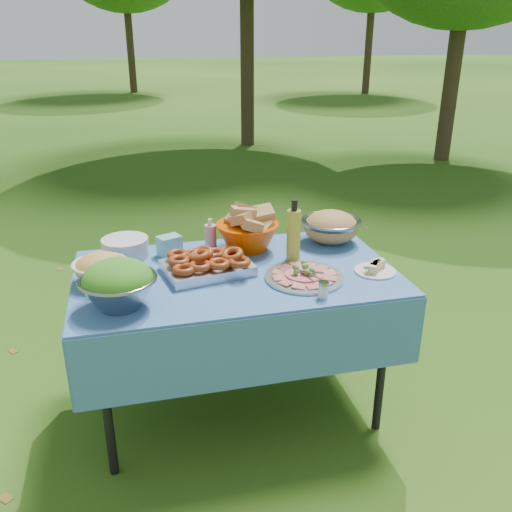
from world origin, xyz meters
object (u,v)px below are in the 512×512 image
at_px(plate_stack, 125,247).
at_px(pasta_bowl_steel, 331,226).
at_px(charcuterie_platter, 305,270).
at_px(salad_bowl, 118,284).
at_px(bread_bowl, 248,229).
at_px(oil_bottle, 294,230).
at_px(picnic_table, 237,342).

relative_size(plate_stack, pasta_bowl_steel, 0.73).
bearing_deg(charcuterie_platter, salad_bowl, -174.43).
height_order(plate_stack, bread_bowl, bread_bowl).
relative_size(bread_bowl, oil_bottle, 1.05).
height_order(picnic_table, oil_bottle, oil_bottle).
bearing_deg(pasta_bowl_steel, plate_stack, 177.77).
xyz_separation_m(charcuterie_platter, oil_bottle, (0.02, 0.22, 0.11)).
distance_m(salad_bowl, oil_bottle, 0.88).
xyz_separation_m(salad_bowl, bread_bowl, (0.64, 0.49, 0.01)).
xyz_separation_m(bread_bowl, oil_bottle, (0.18, -0.19, 0.04)).
relative_size(picnic_table, oil_bottle, 4.85).
xyz_separation_m(pasta_bowl_steel, charcuterie_platter, (-0.28, -0.42, -0.04)).
bearing_deg(plate_stack, pasta_bowl_steel, -2.23).
height_order(bread_bowl, oil_bottle, oil_bottle).
xyz_separation_m(picnic_table, pasta_bowl_steel, (0.57, 0.27, 0.46)).
xyz_separation_m(bread_bowl, pasta_bowl_steel, (0.45, 0.01, -0.02)).
height_order(pasta_bowl_steel, oil_bottle, oil_bottle).
bearing_deg(picnic_table, salad_bowl, -156.37).
bearing_deg(bread_bowl, pasta_bowl_steel, 0.85).
xyz_separation_m(bread_bowl, charcuterie_platter, (0.17, -0.41, -0.06)).
xyz_separation_m(salad_bowl, pasta_bowl_steel, (1.09, 0.49, -0.02)).
bearing_deg(salad_bowl, pasta_bowl_steel, 24.41).
relative_size(picnic_table, plate_stack, 6.42).
bearing_deg(charcuterie_platter, pasta_bowl_steel, 55.85).
distance_m(salad_bowl, plate_stack, 0.54).
bearing_deg(salad_bowl, picnic_table, 23.63).
distance_m(plate_stack, bread_bowl, 0.61).
height_order(bread_bowl, charcuterie_platter, bread_bowl).
xyz_separation_m(plate_stack, charcuterie_platter, (0.77, -0.46, -0.01)).
bearing_deg(oil_bottle, salad_bowl, -159.83).
bearing_deg(salad_bowl, charcuterie_platter, 5.57).
relative_size(charcuterie_platter, oil_bottle, 1.18).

